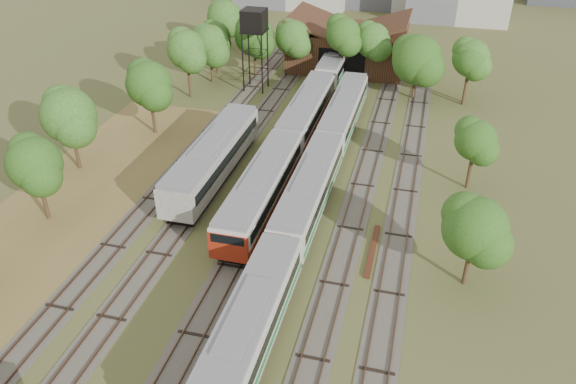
# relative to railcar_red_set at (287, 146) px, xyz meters

# --- Properties ---
(ground) EXTENTS (240.00, 240.00, 0.00)m
(ground) POSITION_rel_railcar_red_set_xyz_m (2.00, -27.28, -2.05)
(ground) COLOR #475123
(ground) RESTS_ON ground
(dry_grass_patch) EXTENTS (14.00, 60.00, 0.04)m
(dry_grass_patch) POSITION_rel_railcar_red_set_xyz_m (-16.00, -19.28, -2.03)
(dry_grass_patch) COLOR brown
(dry_grass_patch) RESTS_ON ground
(tracks) EXTENTS (24.60, 80.00, 0.19)m
(tracks) POSITION_rel_railcar_red_set_xyz_m (1.33, -2.28, -2.01)
(tracks) COLOR #4C473D
(tracks) RESTS_ON ground
(railcar_red_set) EXTENTS (3.13, 34.58, 3.88)m
(railcar_red_set) POSITION_rel_railcar_red_set_xyz_m (0.00, 0.00, 0.00)
(railcar_red_set) COLOR black
(railcar_red_set) RESTS_ON ground
(railcar_green_set) EXTENTS (3.01, 52.08, 3.73)m
(railcar_green_set) POSITION_rel_railcar_red_set_xyz_m (4.00, -7.74, -0.08)
(railcar_green_set) COLOR black
(railcar_green_set) RESTS_ON ground
(railcar_rear) EXTENTS (2.93, 16.08, 3.62)m
(railcar_rear) POSITION_rel_railcar_red_set_xyz_m (0.00, 27.25, -0.14)
(railcar_rear) COLOR black
(railcar_rear) RESTS_ON ground
(old_grey_coach) EXTENTS (3.30, 18.00, 4.08)m
(old_grey_coach) POSITION_rel_railcar_red_set_xyz_m (-6.00, -4.53, 0.18)
(old_grey_coach) COLOR black
(old_grey_coach) RESTS_ON ground
(water_tower) EXTENTS (2.98, 2.98, 10.33)m
(water_tower) POSITION_rel_railcar_red_set_xyz_m (-9.21, 19.01, 6.66)
(water_tower) COLOR black
(water_tower) RESTS_ON ground
(rail_pile_far) EXTENTS (0.43, 6.82, 0.22)m
(rail_pile_far) POSITION_rel_railcar_red_set_xyz_m (10.20, -12.20, -1.94)
(rail_pile_far) COLOR #502617
(rail_pile_far) RESTS_ON ground
(maintenance_shed) EXTENTS (16.45, 11.55, 7.58)m
(maintenance_shed) POSITION_rel_railcar_red_set_xyz_m (1.00, 30.70, 0.86)
(maintenance_shed) COLOR #381E14
(maintenance_shed) RESTS_ON ground
(tree_band_left) EXTENTS (8.80, 73.94, 8.58)m
(tree_band_left) POSITION_rel_railcar_red_set_xyz_m (-17.71, -1.86, 3.30)
(tree_band_left) COLOR #382616
(tree_band_left) RESTS_ON ground
(tree_band_far) EXTENTS (37.97, 10.39, 8.88)m
(tree_band_far) POSITION_rel_railcar_red_set_xyz_m (0.09, 22.64, 3.37)
(tree_band_far) COLOR #382616
(tree_band_far) RESTS_ON ground
(tree_band_right) EXTENTS (4.58, 38.89, 7.41)m
(tree_band_right) POSITION_rel_railcar_red_set_xyz_m (17.27, -1.50, 3.00)
(tree_band_right) COLOR #382616
(tree_band_right) RESTS_ON ground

